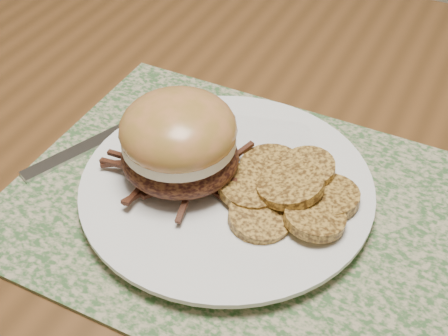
# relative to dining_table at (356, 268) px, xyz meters

# --- Properties ---
(dining_table) EXTENTS (1.50, 0.90, 0.75)m
(dining_table) POSITION_rel_dining_table_xyz_m (0.00, 0.00, 0.00)
(dining_table) COLOR brown
(dining_table) RESTS_ON ground
(placemat) EXTENTS (0.45, 0.33, 0.00)m
(placemat) POSITION_rel_dining_table_xyz_m (-0.10, -0.05, 0.08)
(placemat) COLOR #395E30
(placemat) RESTS_ON dining_table
(dinner_plate) EXTENTS (0.26, 0.26, 0.02)m
(dinner_plate) POSITION_rel_dining_table_xyz_m (-0.13, -0.04, 0.09)
(dinner_plate) COLOR white
(dinner_plate) RESTS_ON placemat
(pork_sandwich) EXTENTS (0.13, 0.12, 0.08)m
(pork_sandwich) POSITION_rel_dining_table_xyz_m (-0.17, -0.05, 0.14)
(pork_sandwich) COLOR black
(pork_sandwich) RESTS_ON dinner_plate
(roasted_potatoes) EXTENTS (0.14, 0.14, 0.03)m
(roasted_potatoes) POSITION_rel_dining_table_xyz_m (-0.07, -0.03, 0.11)
(roasted_potatoes) COLOR #B28434
(roasted_potatoes) RESTS_ON dinner_plate
(fork) EXTENTS (0.09, 0.19, 0.00)m
(fork) POSITION_rel_dining_table_xyz_m (-0.28, -0.02, 0.09)
(fork) COLOR #B6B6BD
(fork) RESTS_ON placemat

